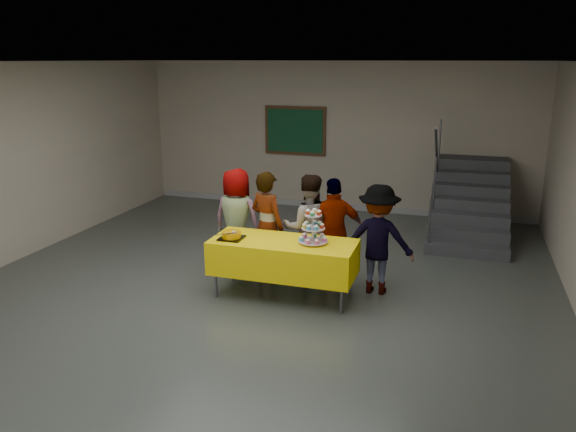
{
  "coord_description": "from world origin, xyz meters",
  "views": [
    {
      "loc": [
        2.52,
        -6.17,
        3.03
      ],
      "look_at": [
        0.4,
        0.57,
        1.05
      ],
      "focal_mm": 35.0,
      "sensor_mm": 36.0,
      "label": 1
    }
  ],
  "objects_px": {
    "bake_table": "(283,257)",
    "schoolchild_b": "(267,226)",
    "staircase": "(469,205)",
    "noticeboard": "(295,131)",
    "schoolchild_a": "(237,220)",
    "schoolchild_c": "(308,228)",
    "cupcake_stand": "(313,230)",
    "schoolchild_e": "(378,239)",
    "schoolchild_d": "(334,231)",
    "bear_cake": "(231,234)"
  },
  "relations": [
    {
      "from": "schoolchild_c",
      "to": "staircase",
      "type": "xyz_separation_m",
      "value": [
        2.16,
        3.06,
        -0.27
      ]
    },
    {
      "from": "staircase",
      "to": "schoolchild_a",
      "type": "bearing_deg",
      "value": -137.61
    },
    {
      "from": "schoolchild_a",
      "to": "schoolchild_d",
      "type": "xyz_separation_m",
      "value": [
        1.48,
        -0.06,
        -0.02
      ]
    },
    {
      "from": "schoolchild_a",
      "to": "noticeboard",
      "type": "xyz_separation_m",
      "value": [
        -0.26,
        3.82,
        0.84
      ]
    },
    {
      "from": "schoolchild_a",
      "to": "staircase",
      "type": "distance_m",
      "value": 4.43
    },
    {
      "from": "schoolchild_d",
      "to": "staircase",
      "type": "distance_m",
      "value": 3.54
    },
    {
      "from": "noticeboard",
      "to": "schoolchild_b",
      "type": "bearing_deg",
      "value": -78.65
    },
    {
      "from": "bear_cake",
      "to": "noticeboard",
      "type": "xyz_separation_m",
      "value": [
        -0.55,
        4.71,
        0.77
      ]
    },
    {
      "from": "bake_table",
      "to": "bear_cake",
      "type": "height_order",
      "value": "bear_cake"
    },
    {
      "from": "bake_table",
      "to": "noticeboard",
      "type": "relative_size",
      "value": 1.45
    },
    {
      "from": "bake_table",
      "to": "schoolchild_c",
      "type": "xyz_separation_m",
      "value": [
        0.14,
        0.7,
        0.2
      ]
    },
    {
      "from": "cupcake_stand",
      "to": "schoolchild_d",
      "type": "xyz_separation_m",
      "value": [
        0.12,
        0.69,
        -0.21
      ]
    },
    {
      "from": "bear_cake",
      "to": "noticeboard",
      "type": "bearing_deg",
      "value": 96.72
    },
    {
      "from": "cupcake_stand",
      "to": "staircase",
      "type": "distance_m",
      "value": 4.22
    },
    {
      "from": "staircase",
      "to": "schoolchild_d",
      "type": "bearing_deg",
      "value": -120.44
    },
    {
      "from": "cupcake_stand",
      "to": "bear_cake",
      "type": "distance_m",
      "value": 1.08
    },
    {
      "from": "schoolchild_d",
      "to": "noticeboard",
      "type": "height_order",
      "value": "noticeboard"
    },
    {
      "from": "bear_cake",
      "to": "staircase",
      "type": "height_order",
      "value": "staircase"
    },
    {
      "from": "schoolchild_a",
      "to": "schoolchild_e",
      "type": "bearing_deg",
      "value": 179.18
    },
    {
      "from": "bake_table",
      "to": "staircase",
      "type": "xyz_separation_m",
      "value": [
        2.3,
        3.76,
        -0.07
      ]
    },
    {
      "from": "bear_cake",
      "to": "schoolchild_d",
      "type": "distance_m",
      "value": 1.45
    },
    {
      "from": "schoolchild_b",
      "to": "noticeboard",
      "type": "distance_m",
      "value": 4.2
    },
    {
      "from": "schoolchild_a",
      "to": "noticeboard",
      "type": "relative_size",
      "value": 1.17
    },
    {
      "from": "schoolchild_e",
      "to": "schoolchild_b",
      "type": "bearing_deg",
      "value": -2.63
    },
    {
      "from": "cupcake_stand",
      "to": "schoolchild_e",
      "type": "relative_size",
      "value": 0.3
    },
    {
      "from": "schoolchild_c",
      "to": "noticeboard",
      "type": "height_order",
      "value": "noticeboard"
    },
    {
      "from": "schoolchild_a",
      "to": "noticeboard",
      "type": "bearing_deg",
      "value": -80.3
    },
    {
      "from": "bear_cake",
      "to": "schoolchild_c",
      "type": "distance_m",
      "value": 1.15
    },
    {
      "from": "cupcake_stand",
      "to": "schoolchild_c",
      "type": "xyz_separation_m",
      "value": [
        -0.25,
        0.67,
        -0.19
      ]
    },
    {
      "from": "schoolchild_c",
      "to": "schoolchild_b",
      "type": "bearing_deg",
      "value": -6.67
    },
    {
      "from": "bake_table",
      "to": "cupcake_stand",
      "type": "bearing_deg",
      "value": 3.74
    },
    {
      "from": "schoolchild_c",
      "to": "schoolchild_e",
      "type": "relative_size",
      "value": 1.03
    },
    {
      "from": "bear_cake",
      "to": "schoolchild_e",
      "type": "bearing_deg",
      "value": 19.6
    },
    {
      "from": "staircase",
      "to": "noticeboard",
      "type": "distance_m",
      "value": 3.79
    },
    {
      "from": "bear_cake",
      "to": "schoolchild_e",
      "type": "xyz_separation_m",
      "value": [
        1.82,
        0.65,
        -0.09
      ]
    },
    {
      "from": "schoolchild_b",
      "to": "staircase",
      "type": "xyz_separation_m",
      "value": [
        2.71,
        3.2,
        -0.29
      ]
    },
    {
      "from": "cupcake_stand",
      "to": "schoolchild_e",
      "type": "height_order",
      "value": "schoolchild_e"
    },
    {
      "from": "bear_cake",
      "to": "noticeboard",
      "type": "relative_size",
      "value": 0.28
    },
    {
      "from": "bear_cake",
      "to": "schoolchild_c",
      "type": "height_order",
      "value": "schoolchild_c"
    },
    {
      "from": "cupcake_stand",
      "to": "noticeboard",
      "type": "relative_size",
      "value": 0.34
    },
    {
      "from": "schoolchild_e",
      "to": "schoolchild_c",
      "type": "bearing_deg",
      "value": -11.08
    },
    {
      "from": "bake_table",
      "to": "schoolchild_d",
      "type": "xyz_separation_m",
      "value": [
        0.51,
        0.72,
        0.19
      ]
    },
    {
      "from": "cupcake_stand",
      "to": "schoolchild_e",
      "type": "xyz_separation_m",
      "value": [
        0.75,
        0.51,
        -0.21
      ]
    },
    {
      "from": "schoolchild_e",
      "to": "cupcake_stand",
      "type": "bearing_deg",
      "value": 32.32
    },
    {
      "from": "schoolchild_e",
      "to": "schoolchild_a",
      "type": "bearing_deg",
      "value": -8.25
    },
    {
      "from": "schoolchild_b",
      "to": "schoolchild_d",
      "type": "distance_m",
      "value": 0.94
    },
    {
      "from": "schoolchild_b",
      "to": "staircase",
      "type": "bearing_deg",
      "value": -106.89
    },
    {
      "from": "bake_table",
      "to": "schoolchild_b",
      "type": "distance_m",
      "value": 0.73
    },
    {
      "from": "staircase",
      "to": "noticeboard",
      "type": "height_order",
      "value": "noticeboard"
    },
    {
      "from": "schoolchild_e",
      "to": "staircase",
      "type": "relative_size",
      "value": 0.61
    }
  ]
}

